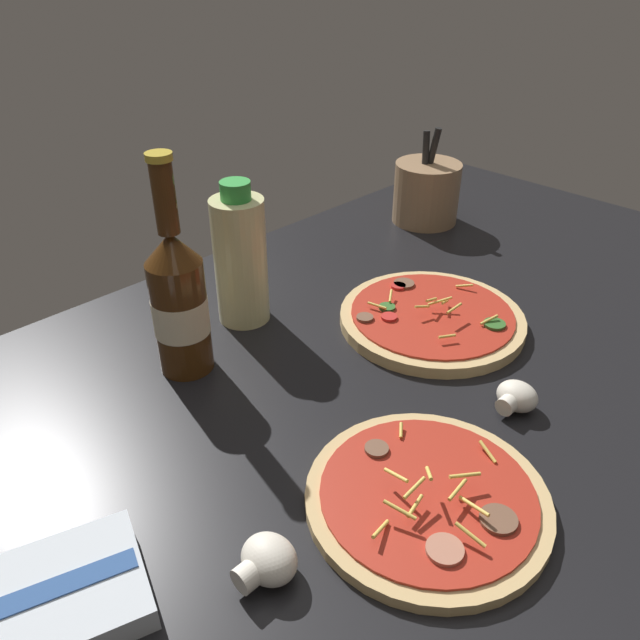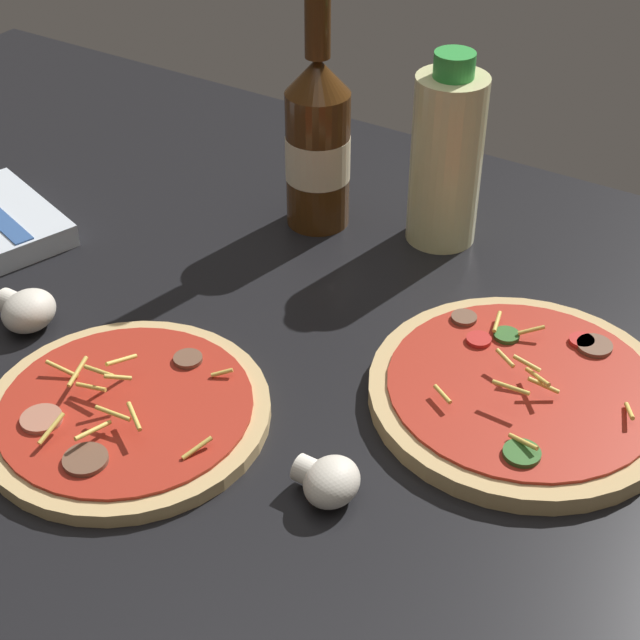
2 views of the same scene
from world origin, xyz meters
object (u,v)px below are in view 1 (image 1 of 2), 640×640
(beer_bottle, at_px, (179,300))
(mushroom_left, at_px, (516,397))
(oil_bottle, at_px, (241,259))
(mushroom_right, at_px, (267,561))
(dish_towel, at_px, (41,604))
(pizza_near, at_px, (427,498))
(utensil_crock, at_px, (426,192))
(pizza_far, at_px, (431,318))

(beer_bottle, relative_size, mushroom_left, 5.45)
(beer_bottle, height_order, oil_bottle, beer_bottle)
(mushroom_right, relative_size, dish_towel, 0.29)
(beer_bottle, height_order, dish_towel, beer_bottle)
(oil_bottle, bearing_deg, pizza_near, -103.14)
(utensil_crock, relative_size, dish_towel, 0.93)
(beer_bottle, relative_size, utensil_crock, 1.56)
(pizza_near, xyz_separation_m, dish_towel, (-0.31, 0.15, 0.00))
(pizza_far, distance_m, beer_bottle, 0.34)
(mushroom_left, distance_m, utensil_crock, 0.54)
(pizza_far, relative_size, mushroom_left, 5.09)
(mushroom_right, distance_m, dish_towel, 0.18)
(mushroom_left, relative_size, mushroom_right, 0.91)
(mushroom_left, bearing_deg, pizza_near, -175.48)
(mushroom_right, bearing_deg, utensil_crock, 27.66)
(pizza_near, xyz_separation_m, beer_bottle, (-0.03, 0.34, 0.09))
(pizza_near, relative_size, beer_bottle, 0.86)
(pizza_near, bearing_deg, pizza_far, 35.95)
(utensil_crock, distance_m, dish_towel, 0.89)
(mushroom_right, bearing_deg, beer_bottle, 67.31)
(pizza_near, distance_m, beer_bottle, 0.36)
(pizza_far, bearing_deg, dish_towel, -175.73)
(pizza_near, bearing_deg, mushroom_right, 163.03)
(oil_bottle, distance_m, dish_towel, 0.47)
(pizza_near, relative_size, pizza_far, 0.92)
(utensil_crock, bearing_deg, mushroom_left, -132.01)
(pizza_far, distance_m, mushroom_right, 0.44)
(mushroom_left, height_order, dish_towel, mushroom_left)
(oil_bottle, distance_m, mushroom_left, 0.39)
(oil_bottle, distance_m, mushroom_right, 0.42)
(pizza_far, bearing_deg, beer_bottle, 152.27)
(oil_bottle, bearing_deg, utensil_crock, 3.98)
(oil_bottle, xyz_separation_m, mushroom_left, (0.09, -0.37, -0.07))
(beer_bottle, xyz_separation_m, utensil_crock, (0.58, 0.07, -0.04))
(mushroom_left, bearing_deg, mushroom_right, 174.34)
(mushroom_right, bearing_deg, oil_bottle, 53.64)
(pizza_far, height_order, oil_bottle, oil_bottle)
(mushroom_right, xyz_separation_m, dish_towel, (-0.15, 0.10, -0.01))
(beer_bottle, bearing_deg, utensil_crock, 7.08)
(dish_towel, bearing_deg, pizza_near, -25.55)
(pizza_far, xyz_separation_m, mushroom_right, (-0.42, -0.14, 0.01))
(pizza_near, bearing_deg, beer_bottle, 95.65)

